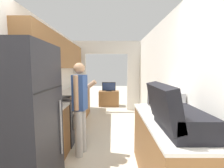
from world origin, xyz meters
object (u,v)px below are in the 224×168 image
suitcase (176,115)px  microwave (165,100)px  television (109,87)px  person (81,106)px  refrigerator (22,123)px  range_oven (62,119)px  tv_cabinet (110,98)px

suitcase → microwave: bearing=78.6°
suitcase → television: bearing=99.5°
person → television: (0.43, 3.43, -0.08)m
refrigerator → microwave: bearing=17.0°
person → refrigerator: bearing=164.4°
person → microwave: 1.41m
refrigerator → suitcase: 1.70m
person → suitcase: person is taller
suitcase → range_oven: bearing=136.7°
tv_cabinet → person: bearing=-97.1°
suitcase → tv_cabinet: (-0.76, 4.59, -0.77)m
refrigerator → person: bearing=62.2°
microwave → tv_cabinet: bearing=103.5°
refrigerator → suitcase: refrigerator is taller
refrigerator → microwave: 1.92m
person → suitcase: (1.20, -1.11, 0.20)m
range_oven → microwave: microwave is taller
range_oven → person: size_ratio=0.64×
range_oven → television: 3.09m
person → television: bearing=5.0°
suitcase → refrigerator: bearing=173.2°
television → refrigerator: bearing=-101.9°
suitcase → microwave: size_ratio=1.33×
person → tv_cabinet: 3.55m
tv_cabinet → television: bearing=-90.0°
person → microwave: bearing=-92.4°
suitcase → television: size_ratio=1.24×
microwave → refrigerator: bearing=-163.0°
range_oven → suitcase: 2.44m
microwave → range_oven: bearing=155.3°
person → tv_cabinet: bearing=5.1°
refrigerator → person: (0.48, 0.91, -0.03)m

